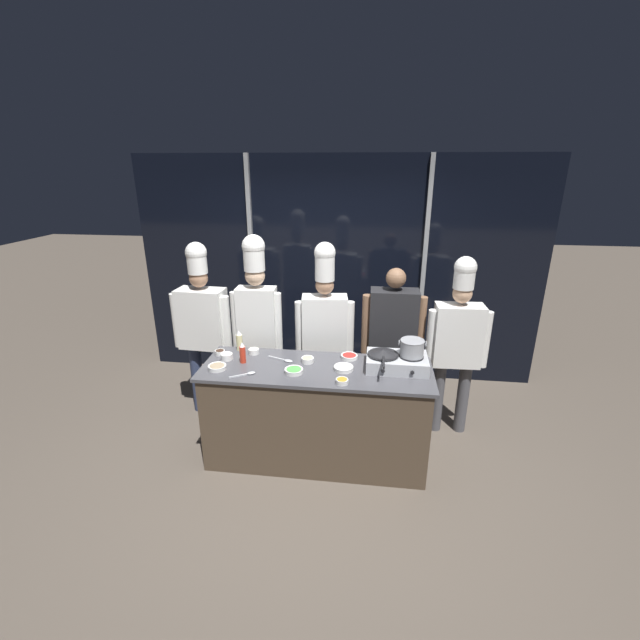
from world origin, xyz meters
TOP-DOWN VIEW (x-y plane):
  - ground_plane at (0.00, 0.00)m, footprint 24.00×24.00m
  - window_wall_back at (0.00, 1.77)m, footprint 4.87×0.09m
  - demo_counter at (0.00, 0.00)m, footprint 2.00×0.69m
  - portable_stove at (0.69, 0.08)m, footprint 0.52×0.36m
  - frying_pan at (0.57, 0.08)m, footprint 0.27×0.47m
  - stock_pot at (0.81, 0.08)m, footprint 0.23×0.20m
  - squeeze_bottle_oil at (-0.77, 0.29)m, footprint 0.06×0.06m
  - squeeze_bottle_chili at (-0.66, 0.02)m, footprint 0.05×0.05m
  - prep_bowl_carrots at (0.24, -0.25)m, footprint 0.10×0.10m
  - prep_bowl_ginger at (-0.09, 0.10)m, footprint 0.11×0.11m
  - prep_bowl_noodles at (-0.62, 0.22)m, footprint 0.10×0.10m
  - prep_bowl_soy_glaze at (-0.92, 0.16)m, footprint 0.09×0.09m
  - prep_bowl_rice at (-0.82, 0.06)m, footprint 0.11×0.11m
  - prep_bowl_mushrooms at (-0.84, -0.13)m, footprint 0.16×0.16m
  - prep_bowl_bell_pepper at (0.27, 0.23)m, footprint 0.15×0.15m
  - prep_bowl_scallions at (-0.18, -0.12)m, footprint 0.16×0.16m
  - prep_bowl_bean_sprouts at (0.24, -0.01)m, footprint 0.17×0.17m
  - serving_spoon_slotted at (-0.56, -0.20)m, footprint 0.21×0.14m
  - serving_spoon_solid at (-0.30, 0.10)m, footprint 0.25×0.12m
  - chef_head at (-1.27, 0.64)m, footprint 0.63×0.28m
  - chef_sous at (-0.67, 0.58)m, footprint 0.51×0.22m
  - chef_line at (-0.01, 0.67)m, footprint 0.58×0.28m
  - person_guest at (0.67, 0.68)m, footprint 0.61×0.25m
  - chef_pastry at (1.28, 0.61)m, footprint 0.59×0.25m

SIDE VIEW (x-z plane):
  - ground_plane at x=0.00m, z-range 0.00..0.00m
  - demo_counter at x=0.00m, z-range 0.00..0.92m
  - serving_spoon_slotted at x=-0.56m, z-range 0.92..0.94m
  - serving_spoon_solid at x=-0.30m, z-range 0.92..0.94m
  - prep_bowl_bell_pepper at x=0.27m, z-range 0.93..0.96m
  - prep_bowl_bean_sprouts at x=0.24m, z-range 0.93..0.96m
  - prep_bowl_mushrooms at x=-0.84m, z-range 0.93..0.96m
  - prep_bowl_scallions at x=-0.18m, z-range 0.93..0.96m
  - prep_bowl_carrots at x=0.24m, z-range 0.93..0.97m
  - prep_bowl_soy_glaze at x=-0.92m, z-range 0.93..0.97m
  - prep_bowl_ginger at x=-0.09m, z-range 0.93..0.97m
  - prep_bowl_noodles at x=-0.62m, z-range 0.93..0.97m
  - prep_bowl_rice at x=-0.82m, z-range 0.93..0.98m
  - portable_stove at x=0.69m, z-range 0.92..1.05m
  - person_guest at x=0.67m, z-range 0.17..1.83m
  - squeeze_bottle_oil at x=-0.77m, z-range 0.92..1.11m
  - squeeze_bottle_chili at x=-0.66m, z-range 0.92..1.11m
  - chef_pastry at x=1.28m, z-range 0.12..1.93m
  - chef_head at x=-1.27m, z-range 0.12..1.99m
  - chef_line at x=-0.01m, z-range 0.12..2.01m
  - frying_pan at x=0.57m, z-range 1.05..1.09m
  - stock_pot at x=0.81m, z-range 1.05..1.20m
  - chef_sous at x=-0.67m, z-range 0.19..2.16m
  - window_wall_back at x=0.00m, z-range 0.00..2.70m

